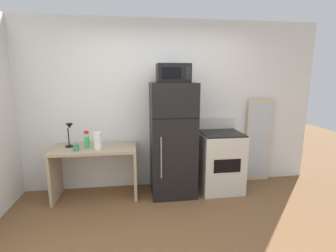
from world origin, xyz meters
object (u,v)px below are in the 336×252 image
Objects in this scene: refrigerator at (173,140)px; leaning_mirror at (259,140)px; desk_lamp at (69,131)px; paper_towel_roll at (98,141)px; desk at (95,162)px; coffee_mug at (76,147)px; microwave at (173,73)px; oven_range at (220,161)px; spray_bottle at (87,141)px.

refrigerator is 1.53m from leaning_mirror.
desk_lamp is 1.47× the size of paper_towel_roll.
coffee_mug reaches higher than desk.
desk is 0.85× the size of leaning_mirror.
microwave is 0.33× the size of leaning_mirror.
desk is at bearing 178.43° from refrigerator.
oven_range is (1.88, -0.02, -0.06)m from desk.
refrigerator reaches higher than desk.
microwave is at bearing -89.68° from refrigerator.
desk_lamp reaches higher than oven_range.
desk is 1.18m from refrigerator.
coffee_mug is at bearing -152.21° from desk.
paper_towel_roll is at bearing -177.92° from refrigerator.
microwave is 1.89m from leaning_mirror.
oven_range is at bearing 0.61° from refrigerator.
leaning_mirror is at bearing 9.93° from refrigerator.
spray_bottle is at bearing -175.33° from leaning_mirror.
paper_towel_roll is at bearing -178.52° from oven_range.
coffee_mug is 0.21× the size of microwave.
oven_range is (1.82, 0.05, -0.40)m from paper_towel_roll.
refrigerator reaches higher than paper_towel_roll.
microwave reaches higher than paper_towel_roll.
desk is 0.34m from spray_bottle.
coffee_mug is 1.36m from refrigerator.
desk_lamp is 0.29m from spray_bottle.
desk_lamp is 0.29m from coffee_mug.
microwave reaches higher than refrigerator.
refrigerator is at bearing -1.57° from desk.
spray_bottle is (-0.10, 0.01, 0.32)m from desk.
desk is at bearing -11.16° from desk_lamp.
paper_towel_roll is at bearing -25.62° from spray_bottle.
microwave reaches higher than coffee_mug.
spray_bottle is at bearing -13.73° from desk_lamp.
desk is at bearing -4.68° from spray_bottle.
paper_towel_roll is 0.14× the size of refrigerator.
paper_towel_roll is at bearing -173.31° from leaning_mirror.
microwave is (1.07, 0.02, 0.93)m from paper_towel_roll.
paper_towel_roll is at bearing 9.60° from coffee_mug.
desk_lamp is 3.72× the size of coffee_mug.
desk_lamp is at bearing 161.30° from paper_towel_roll.
paper_towel_roll is 1.42m from microwave.
refrigerator is at bearing 2.08° from paper_towel_roll.
microwave reaches higher than spray_bottle.
spray_bottle is at bearing 154.38° from paper_towel_roll.
desk is at bearing 179.30° from oven_range.
oven_range is at bearing 2.23° from microwave.
coffee_mug is 0.09× the size of oven_range.
desk is 2.58× the size of microwave.
oven_range is at bearing -2.34° from desk_lamp.
spray_bottle is (-0.16, 0.08, -0.02)m from paper_towel_roll.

